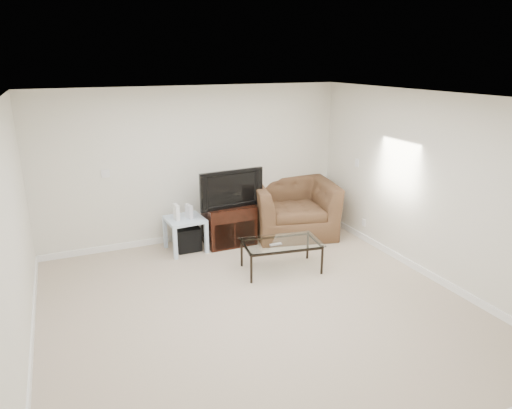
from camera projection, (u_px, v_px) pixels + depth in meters
name	position (u px, v px, depth m)	size (l,w,h in m)	color
floor	(258.00, 307.00, 5.55)	(5.00, 5.00, 0.00)	tan
ceiling	(258.00, 97.00, 4.79)	(5.00, 5.00, 0.00)	white
wall_back	(196.00, 165.00, 7.35)	(5.00, 0.02, 2.50)	silver
wall_left	(11.00, 244.00, 4.22)	(0.02, 5.00, 2.50)	silver
wall_right	(428.00, 187.00, 6.12)	(0.02, 5.00, 2.50)	silver
plate_back	(105.00, 174.00, 6.81)	(0.12, 0.02, 0.12)	white
plate_right_switch	(357.00, 163.00, 7.51)	(0.02, 0.09, 0.13)	white
plate_right_outlet	(364.00, 223.00, 7.54)	(0.02, 0.08, 0.12)	white
tv_stand	(229.00, 224.00, 7.39)	(0.78, 0.54, 0.65)	black
dvd_player	(230.00, 213.00, 7.29)	(0.45, 0.31, 0.06)	black
television	(229.00, 188.00, 7.17)	(0.98, 0.20, 0.61)	black
side_table	(185.00, 234.00, 7.13)	(0.56, 0.56, 0.54)	silver
subwoofer	(187.00, 238.00, 7.19)	(0.37, 0.37, 0.37)	black
game_console	(176.00, 212.00, 6.93)	(0.06, 0.18, 0.25)	white
game_case	(189.00, 211.00, 7.03)	(0.06, 0.16, 0.21)	silver
recliner	(293.00, 200.00, 7.75)	(1.38, 0.90, 1.21)	#49391C
coffee_table	(281.00, 256.00, 6.47)	(1.10, 0.62, 0.43)	black
remote	(276.00, 244.00, 6.30)	(0.17, 0.05, 0.02)	#B2B2B7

